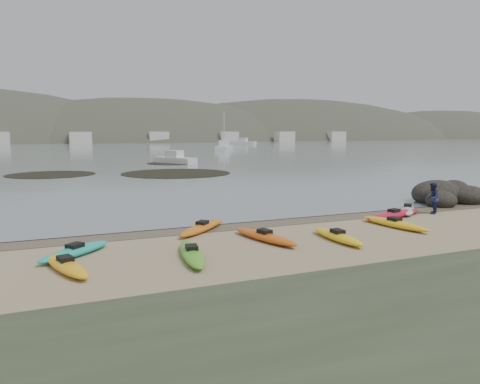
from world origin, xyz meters
name	(u,v)px	position (x,y,z in m)	size (l,w,h in m)	color
ground	(240,223)	(0.00, 0.00, 0.00)	(600.00, 600.00, 0.00)	tan
wet_sand	(243,224)	(0.00, -0.30, 0.00)	(60.00, 60.00, 0.00)	brown
water	(53,138)	(0.00, 300.00, 0.01)	(1200.00, 1200.00, 0.00)	slate
kayaks	(263,235)	(-0.45, -3.43, 0.17)	(23.37, 8.87, 0.34)	yellow
person_east	(432,198)	(10.35, -1.66, 0.83)	(0.81, 0.63, 1.66)	#1B204F
rock_cluster	(447,198)	(14.36, 1.06, 0.22)	(5.14, 3.76, 1.66)	black
kelp_mats	(140,171)	(1.28, 30.06, 0.03)	(22.99, 23.47, 0.04)	black
moored_boats	(97,148)	(2.86, 84.68, 0.60)	(90.67, 80.53, 1.38)	silver
far_hills	(153,175)	(39.38, 193.97, -15.93)	(550.00, 135.00, 80.00)	#384235
far_town	(86,138)	(6.00, 145.00, 2.00)	(199.00, 5.00, 4.00)	beige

